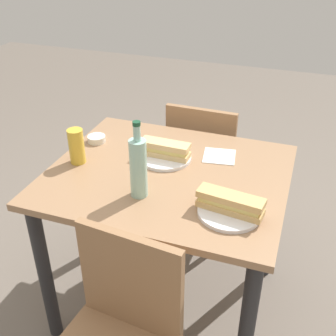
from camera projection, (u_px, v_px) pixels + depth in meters
name	position (u px, v px, depth m)	size (l,w,h in m)	color
ground_plane	(168.00, 299.00, 2.18)	(8.00, 8.00, 0.00)	#6B6056
dining_table	(168.00, 197.00, 1.85)	(0.99, 0.84, 0.77)	#997251
chair_far	(203.00, 161.00, 2.42)	(0.41, 0.41, 0.85)	#936B47
plate_near	(229.00, 212.00, 1.53)	(0.23, 0.23, 0.01)	white
baguette_sandwich_near	(230.00, 203.00, 1.51)	(0.25, 0.10, 0.07)	tan
knife_near	(232.00, 201.00, 1.57)	(0.17, 0.08, 0.01)	silver
plate_far	(165.00, 157.00, 1.87)	(0.23, 0.23, 0.01)	white
baguette_sandwich_far	(165.00, 149.00, 1.85)	(0.22, 0.08, 0.07)	#DBB77A
knife_far	(167.00, 150.00, 1.91)	(0.18, 0.04, 0.01)	silver
water_bottle	(138.00, 167.00, 1.57)	(0.07, 0.07, 0.31)	#99C6B7
beer_glass	(77.00, 146.00, 1.81)	(0.07, 0.07, 0.16)	gold
olive_bowl	(97.00, 139.00, 2.01)	(0.09, 0.09, 0.03)	silver
paper_napkin	(219.00, 156.00, 1.89)	(0.14, 0.14, 0.00)	white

